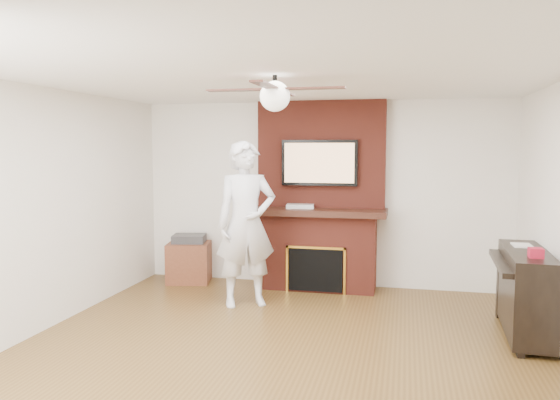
% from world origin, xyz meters
% --- Properties ---
extents(room_shell, '(5.36, 5.86, 2.86)m').
position_xyz_m(room_shell, '(0.00, 0.00, 1.25)').
color(room_shell, '#523718').
rests_on(room_shell, ground).
extents(fireplace, '(1.78, 0.64, 2.50)m').
position_xyz_m(fireplace, '(0.00, 2.55, 1.00)').
color(fireplace, maroon).
rests_on(fireplace, ground).
extents(tv, '(1.00, 0.08, 0.60)m').
position_xyz_m(tv, '(0.00, 2.50, 1.68)').
color(tv, black).
rests_on(tv, fireplace).
extents(ceiling_fan, '(1.21, 1.21, 0.31)m').
position_xyz_m(ceiling_fan, '(-0.00, 0.00, 2.33)').
color(ceiling_fan, black).
rests_on(ceiling_fan, room_shell).
extents(person, '(0.86, 0.77, 1.96)m').
position_xyz_m(person, '(-0.72, 1.54, 0.98)').
color(person, silver).
rests_on(person, ground).
extents(side_table, '(0.68, 0.68, 0.66)m').
position_xyz_m(side_table, '(-1.84, 2.48, 0.30)').
color(side_table, '#5F2D1B').
rests_on(side_table, ground).
extents(piano, '(0.55, 1.34, 0.96)m').
position_xyz_m(piano, '(2.29, 1.12, 0.47)').
color(piano, black).
rests_on(piano, ground).
extents(cable_box, '(0.38, 0.25, 0.05)m').
position_xyz_m(cable_box, '(-0.25, 2.45, 1.11)').
color(cable_box, silver).
rests_on(cable_box, fireplace).
extents(candle_orange, '(0.06, 0.06, 0.11)m').
position_xyz_m(candle_orange, '(-0.09, 2.31, 0.06)').
color(candle_orange, orange).
rests_on(candle_orange, ground).
extents(candle_green, '(0.07, 0.07, 0.10)m').
position_xyz_m(candle_green, '(0.04, 2.30, 0.05)').
color(candle_green, '#478635').
rests_on(candle_green, ground).
extents(candle_cream, '(0.07, 0.07, 0.13)m').
position_xyz_m(candle_cream, '(0.05, 2.37, 0.06)').
color(candle_cream, beige).
rests_on(candle_cream, ground).
extents(candle_blue, '(0.06, 0.06, 0.09)m').
position_xyz_m(candle_blue, '(0.29, 2.30, 0.04)').
color(candle_blue, teal).
rests_on(candle_blue, ground).
extents(candle_blue_extra, '(0.06, 0.06, 0.09)m').
position_xyz_m(candle_blue_extra, '(0.24, 2.30, 0.04)').
color(candle_blue_extra, teal).
rests_on(candle_blue_extra, ground).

